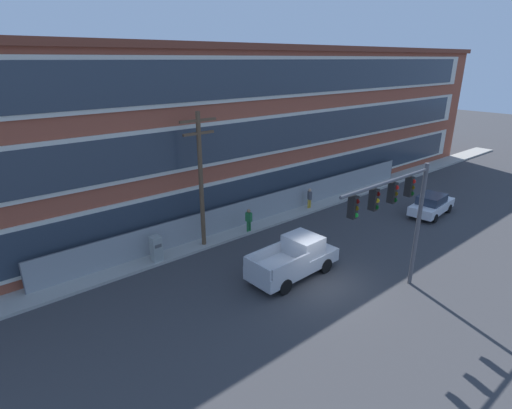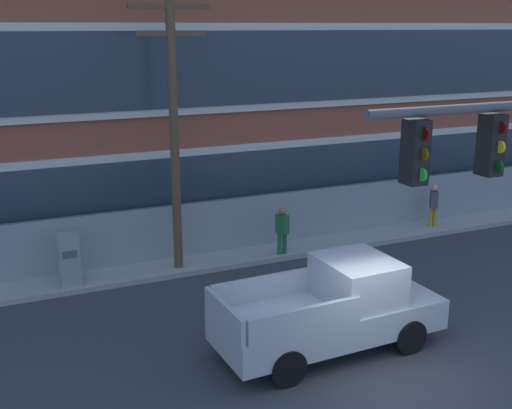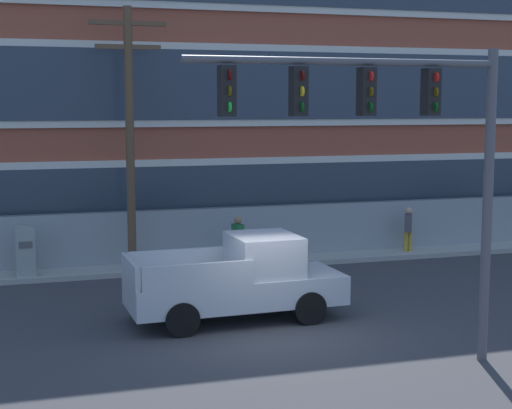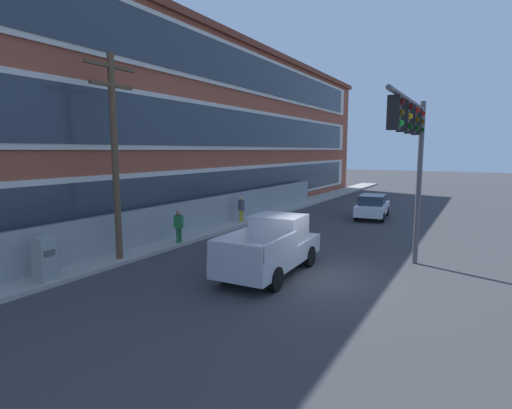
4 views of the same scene
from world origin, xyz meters
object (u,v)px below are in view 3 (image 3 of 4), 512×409
(traffic_signal_mast, at_px, (393,130))
(pedestrian_near_cabinet, at_px, (408,228))
(electrical_cabinet, at_px, (26,254))
(pedestrian_by_fence, at_px, (238,239))
(pickup_truck_silver, at_px, (241,281))
(utility_pole_near_corner, at_px, (130,129))

(traffic_signal_mast, height_order, pedestrian_near_cabinet, traffic_signal_mast)
(electrical_cabinet, height_order, pedestrian_by_fence, pedestrian_by_fence)
(pickup_truck_silver, xyz_separation_m, pedestrian_by_fence, (1.53, 5.73, 0.01))
(pickup_truck_silver, bearing_deg, traffic_signal_mast, -67.75)
(traffic_signal_mast, bearing_deg, utility_pole_near_corner, 109.12)
(pedestrian_near_cabinet, bearing_deg, utility_pole_near_corner, -178.90)
(electrical_cabinet, xyz_separation_m, pedestrian_near_cabinet, (12.72, 0.25, 0.16))
(pickup_truck_silver, distance_m, pedestrian_near_cabinet, 9.90)
(utility_pole_near_corner, distance_m, pedestrian_near_cabinet, 10.19)
(traffic_signal_mast, relative_size, pedestrian_by_fence, 3.74)
(pickup_truck_silver, relative_size, utility_pole_near_corner, 0.65)
(utility_pole_near_corner, xyz_separation_m, pedestrian_by_fence, (3.32, -0.24, -3.51))
(pedestrian_near_cabinet, bearing_deg, pedestrian_by_fence, -176.10)
(pickup_truck_silver, relative_size, pedestrian_near_cabinet, 3.14)
(pickup_truck_silver, bearing_deg, pedestrian_by_fence, 75.06)
(traffic_signal_mast, height_order, electrical_cabinet, traffic_signal_mast)
(utility_pole_near_corner, xyz_separation_m, pedestrian_near_cabinet, (9.56, 0.18, -3.51))
(traffic_signal_mast, bearing_deg, pickup_truck_silver, 112.25)
(traffic_signal_mast, height_order, pickup_truck_silver, traffic_signal_mast)
(traffic_signal_mast, relative_size, pedestrian_near_cabinet, 3.74)
(pickup_truck_silver, height_order, pedestrian_by_fence, pickup_truck_silver)
(pickup_truck_silver, bearing_deg, utility_pole_near_corner, 106.76)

